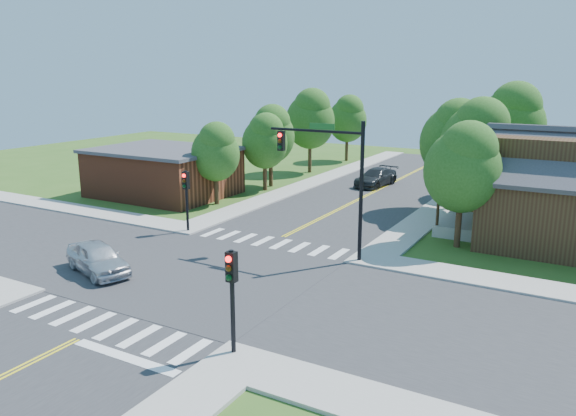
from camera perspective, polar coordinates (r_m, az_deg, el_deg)
The scene contains 25 objects.
ground at distance 27.26m, azimuth -8.46°, elevation -6.92°, with size 100.00×100.00×0.00m, color #33591C.
road_ns at distance 27.25m, azimuth -8.46°, elevation -6.88°, with size 10.00×90.00×0.04m, color #2D2D30.
road_ew at distance 27.25m, azimuth -8.46°, elevation -6.87°, with size 90.00×10.00×0.04m, color #2D2D30.
intersection_patch at distance 27.26m, azimuth -8.46°, elevation -6.92°, with size 10.20×10.20×0.06m, color #2D2D30.
sidewalk_nw at distance 48.77m, azimuth -11.77°, elevation 2.19°, with size 40.00×40.00×0.14m.
crosswalk_north at distance 32.07m, azimuth -1.66°, elevation -3.52°, with size 8.85×2.00×0.01m.
crosswalk_south at distance 23.08m, azimuth -18.12°, elevation -11.27°, with size 8.85×2.00×0.01m.
centerline at distance 27.25m, azimuth -8.47°, elevation -6.83°, with size 0.30×90.00×0.01m.
stop_bar at distance 20.59m, azimuth -16.18°, elevation -14.44°, with size 4.60×0.45×0.09m, color white.
signal_mast_ne at distance 28.64m, azimuth 4.37°, elevation 4.25°, with size 5.30×0.42×7.20m.
signal_pole_se at distance 18.96m, azimuth -5.75°, elevation -7.58°, with size 0.34×0.42×3.80m.
signal_pole_nw at distance 34.11m, azimuth -10.32°, elevation 1.84°, with size 0.34×0.42×3.80m.
building_nw at distance 45.46m, azimuth -12.51°, elevation 3.66°, with size 10.40×8.40×3.73m.
tree_e_a at distance 31.72m, azimuth 17.44°, elevation 4.16°, with size 4.15×3.95×7.06m.
tree_e_b at distance 38.56m, azimuth 18.70°, elevation 6.61°, with size 4.72×4.49×8.03m.
tree_e_c at distance 46.77m, azimuth 21.77°, elevation 8.18°, with size 5.23×4.97×8.90m.
tree_e_d at distance 55.21m, azimuth 22.17°, elevation 7.36°, with size 3.97×3.78×6.76m.
tree_w_a at distance 41.08m, azimuth -7.35°, elevation 5.82°, with size 3.59×3.41×6.10m.
tree_w_b at distance 47.33m, azimuth -1.74°, elevation 7.64°, with size 4.10×3.90×6.97m.
tree_w_c at distance 54.12m, azimuth 2.31°, elevation 9.18°, with size 4.76×4.53×8.10m.
tree_w_d at distance 61.81m, azimuth 6.10°, elevation 9.12°, with size 4.24×4.03×7.20m.
tree_house at distance 40.28m, azimuth 16.61°, elevation 6.86°, with size 4.62×4.39×7.85m.
tree_bldg at distance 45.73m, azimuth -2.34°, elevation 6.94°, with size 3.76×3.57×6.39m.
car_silver at distance 28.66m, azimuth -18.77°, elevation -4.89°, with size 4.78×3.17×1.51m, color silver.
car_dgrey at distance 48.51m, azimuth 8.92°, elevation 3.06°, with size 2.68×5.28×1.47m, color #282A2C.
Camera 1 is at (15.91, -19.99, 9.50)m, focal length 35.00 mm.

